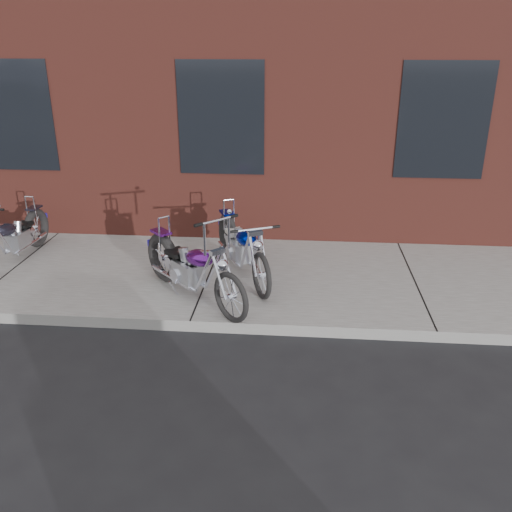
{
  "coord_description": "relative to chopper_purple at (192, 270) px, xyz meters",
  "views": [
    {
      "loc": [
        1.32,
        -5.82,
        3.42
      ],
      "look_at": [
        0.75,
        0.8,
        0.73
      ],
      "focal_mm": 38.0,
      "sensor_mm": 36.0,
      "label": 1
    }
  ],
  "objects": [
    {
      "name": "chopper_third",
      "position": [
        -3.01,
        1.06,
        -0.04
      ],
      "size": [
        0.49,
        2.02,
        1.03
      ],
      "rotation": [
        0.0,
        0.0,
        -1.64
      ],
      "color": "black",
      "rests_on": "sidewalk"
    },
    {
      "name": "sidewalk",
      "position": [
        0.09,
        0.85,
        -0.48
      ],
      "size": [
        22.0,
        3.0,
        0.15
      ],
      "primitive_type": "cube",
      "color": "slate",
      "rests_on": "ground"
    },
    {
      "name": "ground",
      "position": [
        0.09,
        -0.65,
        -0.56
      ],
      "size": [
        120.0,
        120.0,
        0.0
      ],
      "primitive_type": "plane",
      "color": "black",
      "rests_on": "ground"
    },
    {
      "name": "building_brick",
      "position": [
        0.09,
        7.35,
        3.44
      ],
      "size": [
        22.0,
        10.0,
        8.0
      ],
      "primitive_type": "cube",
      "color": "brown",
      "rests_on": "ground"
    },
    {
      "name": "chopper_blue",
      "position": [
        0.58,
        0.85,
        -0.01
      ],
      "size": [
        1.01,
        2.07,
        0.97
      ],
      "rotation": [
        0.0,
        0.0,
        -1.15
      ],
      "color": "black",
      "rests_on": "sidewalk"
    },
    {
      "name": "chopper_purple",
      "position": [
        0.0,
        0.0,
        0.0
      ],
      "size": [
        1.67,
        1.67,
        1.27
      ],
      "rotation": [
        0.0,
        0.0,
        -0.79
      ],
      "color": "black",
      "rests_on": "sidewalk"
    }
  ]
}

